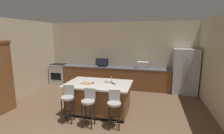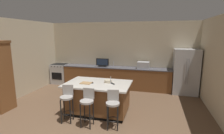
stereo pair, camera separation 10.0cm
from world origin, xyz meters
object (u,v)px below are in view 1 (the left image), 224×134
(fruit_bowl, at_px, (109,81))
(tv_remote, at_px, (113,83))
(tv_monitor, at_px, (102,63))
(cell_phone, at_px, (93,83))
(range_oven, at_px, (59,74))
(microwave, at_px, (143,65))
(bar_stool_left, at_px, (68,100))
(bar_stool_right, at_px, (114,106))
(cutting_board, at_px, (87,83))
(refrigerator, at_px, (185,71))
(kitchen_island, at_px, (99,97))
(bar_stool_center, at_px, (89,104))

(fruit_bowl, relative_size, tv_remote, 1.35)
(tv_monitor, distance_m, cell_phone, 2.53)
(range_oven, relative_size, microwave, 1.96)
(fruit_bowl, bearing_deg, cell_phone, -160.76)
(fruit_bowl, bearing_deg, bar_stool_left, -135.47)
(bar_stool_right, height_order, cell_phone, bar_stool_right)
(range_oven, distance_m, fruit_bowl, 3.91)
(bar_stool_right, height_order, cutting_board, bar_stool_right)
(fruit_bowl, xyz_separation_m, cutting_board, (-0.60, -0.25, -0.03))
(tv_monitor, relative_size, cutting_board, 1.80)
(tv_monitor, relative_size, bar_stool_right, 0.59)
(microwave, bearing_deg, refrigerator, -1.61)
(tv_monitor, bearing_deg, kitchen_island, -75.01)
(cutting_board, bearing_deg, microwave, 61.36)
(bar_stool_left, distance_m, tv_remote, 1.34)
(tv_monitor, height_order, bar_stool_right, tv_monitor)
(bar_stool_left, distance_m, bar_stool_right, 1.26)
(cell_phone, distance_m, tv_remote, 0.62)
(bar_stool_left, xyz_separation_m, bar_stool_right, (1.26, -0.00, -0.02))
(refrigerator, relative_size, microwave, 3.68)
(refrigerator, height_order, range_oven, refrigerator)
(refrigerator, distance_m, bar_stool_left, 4.64)
(bar_stool_left, height_order, bar_stool_right, bar_stool_left)
(range_oven, xyz_separation_m, bar_stool_center, (2.81, -3.32, 0.11))
(bar_stool_left, distance_m, fruit_bowl, 1.29)
(bar_stool_center, relative_size, tv_remote, 5.72)
(microwave, distance_m, tv_remote, 2.57)
(kitchen_island, height_order, bar_stool_center, bar_stool_center)
(tv_monitor, xyz_separation_m, tv_remote, (1.10, -2.43, -0.17))
(fruit_bowl, distance_m, cutting_board, 0.65)
(range_oven, height_order, cell_phone, range_oven)
(range_oven, xyz_separation_m, microwave, (3.91, 0.00, 0.59))
(bar_stool_right, bearing_deg, bar_stool_center, 176.13)
(bar_stool_left, height_order, cell_phone, bar_stool_left)
(range_oven, bearing_deg, bar_stool_center, -49.78)
(refrigerator, height_order, cutting_board, refrigerator)
(cell_phone, bearing_deg, microwave, 34.70)
(microwave, distance_m, cell_phone, 2.84)
(refrigerator, relative_size, cell_phone, 11.77)
(kitchen_island, bearing_deg, bar_stool_left, -129.97)
(kitchen_island, height_order, microwave, microwave)
(tv_monitor, height_order, bar_stool_center, tv_monitor)
(kitchen_island, relative_size, tv_monitor, 3.36)
(bar_stool_left, relative_size, tv_remote, 5.81)
(bar_stool_right, bearing_deg, cutting_board, 136.79)
(kitchen_island, distance_m, bar_stool_left, 0.96)
(refrigerator, bearing_deg, bar_stool_center, -130.02)
(range_oven, height_order, cutting_board, range_oven)
(bar_stool_center, xyz_separation_m, cutting_board, (-0.32, 0.70, 0.33))
(microwave, distance_m, fruit_bowl, 2.52)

